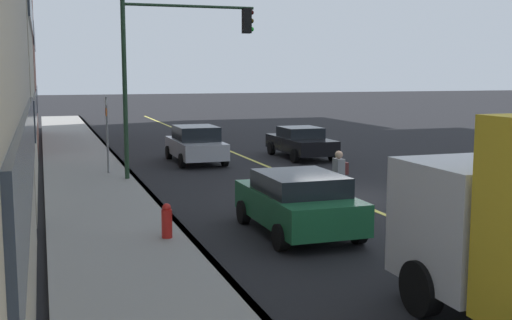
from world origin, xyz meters
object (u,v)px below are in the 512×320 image
at_px(traffic_light_mast, 173,56).
at_px(street_sign_post, 107,130).
at_px(car_silver, 196,144).
at_px(car_green, 298,201).
at_px(pedestrian_with_backpack, 339,175).
at_px(car_black, 301,142).
at_px(fire_hydrant, 167,224).

xyz_separation_m(traffic_light_mast, street_sign_post, (1.52, 2.23, -2.70)).
bearing_deg(car_silver, car_green, 177.81).
distance_m(pedestrian_with_backpack, traffic_light_mast, 8.02).
height_order(car_silver, traffic_light_mast, traffic_light_mast).
bearing_deg(traffic_light_mast, street_sign_post, 55.65).
xyz_separation_m(car_black, car_silver, (-0.07, 4.92, 0.09)).
height_order(car_silver, street_sign_post, street_sign_post).
xyz_separation_m(car_green, traffic_light_mast, (8.57, 1.26, 3.66)).
distance_m(car_green, street_sign_post, 10.72).
bearing_deg(car_black, pedestrian_with_backpack, 163.07).
bearing_deg(fire_hydrant, pedestrian_with_backpack, -67.83).
distance_m(street_sign_post, fire_hydrant, 10.16).
bearing_deg(car_green, street_sign_post, 19.04).
relative_size(pedestrian_with_backpack, traffic_light_mast, 0.26).
relative_size(car_black, car_silver, 1.02).
bearing_deg(traffic_light_mast, car_silver, -22.44).
distance_m(traffic_light_mast, street_sign_post, 3.81).
bearing_deg(car_black, fire_hydrant, 146.24).
relative_size(car_green, car_silver, 0.93).
distance_m(car_black, fire_hydrant, 15.46).
relative_size(traffic_light_mast, street_sign_post, 2.18).
height_order(traffic_light_mast, fire_hydrant, traffic_light_mast).
bearing_deg(car_black, street_sign_post, 107.35).
bearing_deg(car_black, car_green, 157.21).
bearing_deg(pedestrian_with_backpack, car_silver, 8.95).
distance_m(car_silver, pedestrian_with_backpack, 10.74).
bearing_deg(car_green, car_black, -22.79).
distance_m(traffic_light_mast, fire_hydrant, 9.63).
relative_size(traffic_light_mast, fire_hydrant, 6.89).
relative_size(car_green, pedestrian_with_backpack, 2.44).
distance_m(car_silver, street_sign_post, 4.90).
relative_size(car_black, pedestrian_with_backpack, 2.69).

